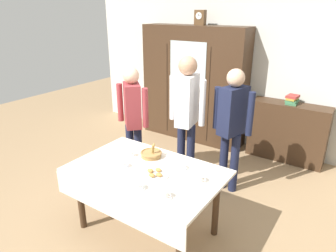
{
  "coord_description": "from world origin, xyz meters",
  "views": [
    {
      "loc": [
        1.7,
        -2.32,
        2.3
      ],
      "look_at": [
        0.0,
        0.2,
        1.11
      ],
      "focal_mm": 32.33,
      "sensor_mm": 36.0,
      "label": 1
    }
  ],
  "objects_px": {
    "tea_cup_mid_right": "(130,154)",
    "person_behind_table_right": "(187,109)",
    "tea_cup_front_edge": "(165,194)",
    "tea_cup_back_edge": "(138,186)",
    "bookshelf_low": "(287,132)",
    "tea_cup_near_left": "(200,179)",
    "dining_table": "(144,180)",
    "person_beside_shelf": "(232,120)",
    "pastry_plate": "(155,174)",
    "book_stack": "(292,100)",
    "person_near_right_end": "(133,114)",
    "spoon_far_right": "(109,165)",
    "tea_cup_center": "(123,165)",
    "spoon_back_edge": "(127,176)",
    "wall_cabinet": "(194,85)",
    "bread_basket": "(151,154)",
    "mantel_clock": "(200,18)",
    "tea_cup_near_right": "(181,167)"
  },
  "relations": [
    {
      "from": "tea_cup_center",
      "to": "person_near_right_end",
      "type": "relative_size",
      "value": 0.08
    },
    {
      "from": "book_stack",
      "to": "pastry_plate",
      "type": "height_order",
      "value": "book_stack"
    },
    {
      "from": "wall_cabinet",
      "to": "tea_cup_back_edge",
      "type": "xyz_separation_m",
      "value": [
        1.06,
        -2.87,
        -0.23
      ]
    },
    {
      "from": "dining_table",
      "to": "spoon_far_right",
      "type": "distance_m",
      "value": 0.41
    },
    {
      "from": "person_beside_shelf",
      "to": "mantel_clock",
      "type": "bearing_deg",
      "value": 132.96
    },
    {
      "from": "dining_table",
      "to": "tea_cup_back_edge",
      "type": "bearing_deg",
      "value": -60.73
    },
    {
      "from": "tea_cup_back_edge",
      "to": "bread_basket",
      "type": "bearing_deg",
      "value": 116.59
    },
    {
      "from": "mantel_clock",
      "to": "tea_cup_back_edge",
      "type": "relative_size",
      "value": 1.85
    },
    {
      "from": "tea_cup_center",
      "to": "spoon_back_edge",
      "type": "xyz_separation_m",
      "value": [
        0.16,
        -0.11,
        -0.02
      ]
    },
    {
      "from": "tea_cup_front_edge",
      "to": "tea_cup_back_edge",
      "type": "bearing_deg",
      "value": -173.9
    },
    {
      "from": "dining_table",
      "to": "tea_cup_near_left",
      "type": "height_order",
      "value": "tea_cup_near_left"
    },
    {
      "from": "tea_cup_near_left",
      "to": "spoon_far_right",
      "type": "xyz_separation_m",
      "value": [
        -0.94,
        -0.26,
        -0.02
      ]
    },
    {
      "from": "tea_cup_center",
      "to": "tea_cup_mid_right",
      "type": "relative_size",
      "value": 1.0
    },
    {
      "from": "tea_cup_front_edge",
      "to": "person_behind_table_right",
      "type": "distance_m",
      "value": 1.54
    },
    {
      "from": "dining_table",
      "to": "tea_cup_front_edge",
      "type": "height_order",
      "value": "tea_cup_front_edge"
    },
    {
      "from": "bookshelf_low",
      "to": "spoon_back_edge",
      "type": "distance_m",
      "value": 2.95
    },
    {
      "from": "bookshelf_low",
      "to": "book_stack",
      "type": "distance_m",
      "value": 0.53
    },
    {
      "from": "pastry_plate",
      "to": "wall_cabinet",
      "type": "bearing_deg",
      "value": 111.87
    },
    {
      "from": "person_beside_shelf",
      "to": "pastry_plate",
      "type": "bearing_deg",
      "value": -100.68
    },
    {
      "from": "book_stack",
      "to": "tea_cup_near_left",
      "type": "bearing_deg",
      "value": -95.3
    },
    {
      "from": "person_beside_shelf",
      "to": "dining_table",
      "type": "bearing_deg",
      "value": -106.49
    },
    {
      "from": "tea_cup_back_edge",
      "to": "book_stack",
      "type": "bearing_deg",
      "value": 77.73
    },
    {
      "from": "tea_cup_near_left",
      "to": "person_near_right_end",
      "type": "distance_m",
      "value": 1.61
    },
    {
      "from": "dining_table",
      "to": "book_stack",
      "type": "xyz_separation_m",
      "value": [
        0.79,
        2.64,
        0.35
      ]
    },
    {
      "from": "tea_cup_mid_right",
      "to": "person_behind_table_right",
      "type": "relative_size",
      "value": 0.07
    },
    {
      "from": "bookshelf_low",
      "to": "spoon_back_edge",
      "type": "relative_size",
      "value": 9.8
    },
    {
      "from": "tea_cup_back_edge",
      "to": "spoon_far_right",
      "type": "xyz_separation_m",
      "value": [
        -0.53,
        0.17,
        -0.02
      ]
    },
    {
      "from": "book_stack",
      "to": "bookshelf_low",
      "type": "bearing_deg",
      "value": -104.04
    },
    {
      "from": "spoon_back_edge",
      "to": "spoon_far_right",
      "type": "height_order",
      "value": "same"
    },
    {
      "from": "bookshelf_low",
      "to": "tea_cup_near_left",
      "type": "bearing_deg",
      "value": -95.3
    },
    {
      "from": "bread_basket",
      "to": "mantel_clock",
      "type": "bearing_deg",
      "value": 106.55
    },
    {
      "from": "wall_cabinet",
      "to": "pastry_plate",
      "type": "height_order",
      "value": "wall_cabinet"
    },
    {
      "from": "dining_table",
      "to": "pastry_plate",
      "type": "bearing_deg",
      "value": -0.49
    },
    {
      "from": "tea_cup_mid_right",
      "to": "bookshelf_low",
      "type": "bearing_deg",
      "value": 65.42
    },
    {
      "from": "pastry_plate",
      "to": "person_near_right_end",
      "type": "height_order",
      "value": "person_near_right_end"
    },
    {
      "from": "mantel_clock",
      "to": "spoon_far_right",
      "type": "distance_m",
      "value": 3.07
    },
    {
      "from": "tea_cup_front_edge",
      "to": "pastry_plate",
      "type": "relative_size",
      "value": 0.46
    },
    {
      "from": "dining_table",
      "to": "tea_cup_front_edge",
      "type": "xyz_separation_m",
      "value": [
        0.43,
        -0.25,
        0.14
      ]
    },
    {
      "from": "tea_cup_center",
      "to": "tea_cup_front_edge",
      "type": "relative_size",
      "value": 1.0
    },
    {
      "from": "wall_cabinet",
      "to": "tea_cup_center",
      "type": "distance_m",
      "value": 2.73
    },
    {
      "from": "tea_cup_mid_right",
      "to": "spoon_far_right",
      "type": "xyz_separation_m",
      "value": [
        -0.04,
        -0.29,
        -0.02
      ]
    },
    {
      "from": "dining_table",
      "to": "tea_cup_near_right",
      "type": "bearing_deg",
      "value": 41.24
    },
    {
      "from": "spoon_far_right",
      "to": "person_near_right_end",
      "type": "height_order",
      "value": "person_near_right_end"
    },
    {
      "from": "pastry_plate",
      "to": "person_behind_table_right",
      "type": "height_order",
      "value": "person_behind_table_right"
    },
    {
      "from": "tea_cup_near_left",
      "to": "spoon_far_right",
      "type": "height_order",
      "value": "tea_cup_near_left"
    },
    {
      "from": "spoon_far_right",
      "to": "person_beside_shelf",
      "type": "distance_m",
      "value": 1.62
    },
    {
      "from": "wall_cabinet",
      "to": "bread_basket",
      "type": "xyz_separation_m",
      "value": [
        0.77,
        -2.29,
        -0.22
      ]
    },
    {
      "from": "wall_cabinet",
      "to": "tea_cup_center",
      "type": "bearing_deg",
      "value": -75.8
    },
    {
      "from": "tea_cup_near_left",
      "to": "bread_basket",
      "type": "distance_m",
      "value": 0.71
    },
    {
      "from": "wall_cabinet",
      "to": "person_near_right_end",
      "type": "height_order",
      "value": "wall_cabinet"
    }
  ]
}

